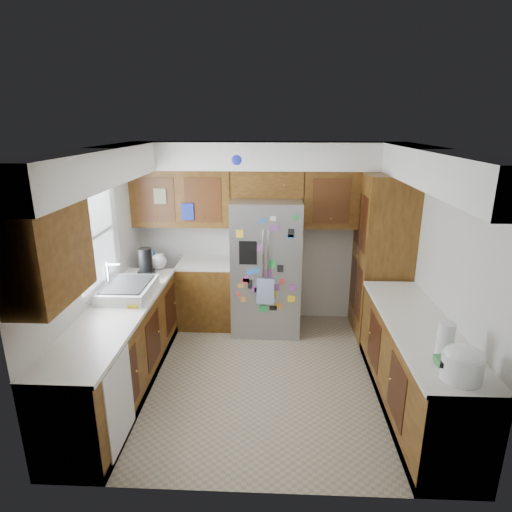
# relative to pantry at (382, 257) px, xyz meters

# --- Properties ---
(floor) EXTENTS (3.60, 3.60, 0.00)m
(floor) POSITION_rel_pantry_xyz_m (-1.50, -1.15, -1.07)
(floor) COLOR tan
(floor) RESTS_ON ground
(room_shell) EXTENTS (3.64, 3.24, 2.52)m
(room_shell) POSITION_rel_pantry_xyz_m (-1.61, -0.79, 0.75)
(room_shell) COLOR beige
(room_shell) RESTS_ON ground
(left_counter_run) EXTENTS (1.36, 3.20, 0.92)m
(left_counter_run) POSITION_rel_pantry_xyz_m (-2.86, -1.12, -0.65)
(left_counter_run) COLOR #42260C
(left_counter_run) RESTS_ON ground
(right_counter_run) EXTENTS (0.63, 2.25, 0.92)m
(right_counter_run) POSITION_rel_pantry_xyz_m (0.00, -1.62, -0.65)
(right_counter_run) COLOR #42260C
(right_counter_run) RESTS_ON ground
(pantry) EXTENTS (0.60, 0.90, 2.15)m
(pantry) POSITION_rel_pantry_xyz_m (0.00, 0.00, 0.00)
(pantry) COLOR #42260C
(pantry) RESTS_ON ground
(fridge) EXTENTS (0.90, 0.79, 1.80)m
(fridge) POSITION_rel_pantry_xyz_m (-1.50, 0.05, -0.17)
(fridge) COLOR #9F9FA4
(fridge) RESTS_ON ground
(bridge_cabinet) EXTENTS (0.96, 0.34, 0.35)m
(bridge_cabinet) POSITION_rel_pantry_xyz_m (-1.50, 0.28, 0.90)
(bridge_cabinet) COLOR #42260C
(bridge_cabinet) RESTS_ON fridge
(fridge_top_items) EXTENTS (0.77, 0.37, 0.28)m
(fridge_top_items) POSITION_rel_pantry_xyz_m (-1.63, 0.24, 1.20)
(fridge_top_items) COLOR #1E2AC2
(fridge_top_items) RESTS_ON bridge_cabinet
(sink_assembly) EXTENTS (0.52, 0.72, 0.37)m
(sink_assembly) POSITION_rel_pantry_xyz_m (-3.00, -1.05, -0.09)
(sink_assembly) COLOR white
(sink_assembly) RESTS_ON left_counter_run
(left_counter_clutter) EXTENTS (0.36, 0.85, 0.38)m
(left_counter_clutter) POSITION_rel_pantry_xyz_m (-2.95, -0.31, -0.02)
(left_counter_clutter) COLOR black
(left_counter_clutter) RESTS_ON left_counter_run
(rice_cooker) EXTENTS (0.31, 0.30, 0.26)m
(rice_cooker) POSITION_rel_pantry_xyz_m (-0.00, -2.53, -0.02)
(rice_cooker) COLOR white
(rice_cooker) RESTS_ON right_counter_run
(paper_towel) EXTENTS (0.13, 0.13, 0.30)m
(paper_towel) POSITION_rel_pantry_xyz_m (-0.01, -2.21, -0.01)
(paper_towel) COLOR white
(paper_towel) RESTS_ON right_counter_run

